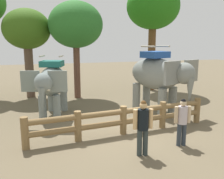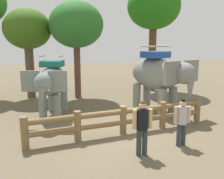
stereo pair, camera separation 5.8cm
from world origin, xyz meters
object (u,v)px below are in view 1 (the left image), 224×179
(elephant_near_left, at_px, (52,83))
(tourist_woman_in_black, at_px, (143,124))
(log_fence, at_px, (123,118))
(elephant_center, at_px, (158,75))
(tree_far_right, at_px, (153,8))
(tree_deep_back, at_px, (76,25))
(tourist_man_in_blue, at_px, (182,119))
(tree_far_left, at_px, (27,31))

(elephant_near_left, relative_size, tourist_woman_in_black, 1.94)
(log_fence, distance_m, elephant_center, 3.55)
(tree_far_right, height_order, tree_deep_back, tree_far_right)
(tree_deep_back, bearing_deg, tourist_man_in_blue, -75.16)
(tree_deep_back, bearing_deg, tree_far_right, 9.60)
(log_fence, bearing_deg, elephant_near_left, 128.16)
(elephant_near_left, distance_m, tree_far_right, 9.14)
(tourist_woman_in_black, bearing_deg, tree_deep_back, 94.18)
(tree_deep_back, bearing_deg, tourist_woman_in_black, -85.82)
(tourist_man_in_blue, xyz_separation_m, tree_deep_back, (-2.09, 7.90, 3.34))
(log_fence, xyz_separation_m, elephant_center, (2.53, 2.20, 1.17))
(tourist_man_in_blue, bearing_deg, tree_far_left, 118.30)
(tree_far_left, height_order, tree_deep_back, tree_deep_back)
(elephant_center, xyz_separation_m, tree_deep_back, (-3.16, 4.18, 2.47))
(elephant_center, distance_m, tourist_woman_in_black, 4.80)
(elephant_near_left, distance_m, tourist_woman_in_black, 5.27)
(tourist_woman_in_black, relative_size, tree_far_left, 0.32)
(tree_far_left, height_order, tree_far_right, tree_far_right)
(log_fence, bearing_deg, tree_deep_back, 95.69)
(log_fence, bearing_deg, tree_far_left, 114.31)
(elephant_center, height_order, tree_far_right, tree_far_right)
(log_fence, distance_m, tree_far_left, 8.79)
(tree_far_left, bearing_deg, elephant_near_left, -76.99)
(tourist_woman_in_black, relative_size, tourist_man_in_blue, 1.08)
(tree_far_left, distance_m, tree_deep_back, 2.91)
(tourist_woman_in_black, bearing_deg, tree_far_right, 62.50)
(log_fence, height_order, tourist_woman_in_black, tourist_woman_in_black)
(elephant_center, height_order, tree_deep_back, tree_deep_back)
(log_fence, bearing_deg, tourist_woman_in_black, -91.27)
(log_fence, relative_size, tourist_man_in_blue, 4.47)
(elephant_center, distance_m, tourist_man_in_blue, 3.97)
(elephant_center, distance_m, tree_deep_back, 5.80)
(log_fence, distance_m, tree_deep_back, 7.38)
(tourist_woman_in_black, distance_m, tree_deep_back, 8.81)
(tourist_man_in_blue, bearing_deg, elephant_center, 73.98)
(tourist_man_in_blue, bearing_deg, tree_deep_back, 104.84)
(elephant_center, height_order, tree_far_left, tree_far_left)
(elephant_center, relative_size, tree_far_left, 0.72)
(elephant_near_left, bearing_deg, log_fence, -51.84)
(elephant_near_left, bearing_deg, tree_far_right, 31.82)
(elephant_near_left, bearing_deg, tourist_man_in_blue, -49.79)
(elephant_center, relative_size, tourist_man_in_blue, 2.41)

